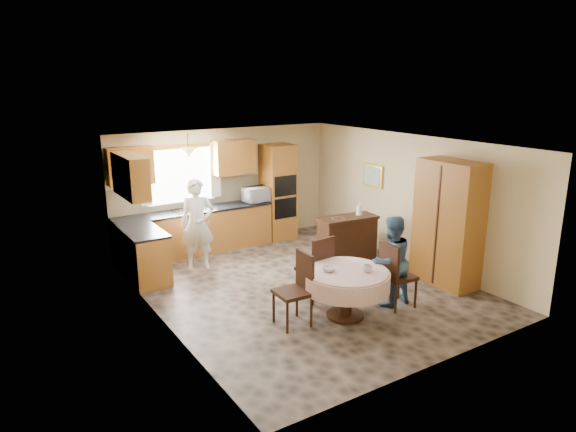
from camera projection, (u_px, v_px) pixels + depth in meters
The scene contains 36 objects.
floor at pixel (303, 286), 8.95m from camera, with size 5.00×6.00×0.01m, color #6F5B4E.
ceiling at pixel (304, 143), 8.30m from camera, with size 5.00×6.00×0.01m, color white.
wall_back at pixel (225, 187), 11.07m from camera, with size 5.00×0.02×2.50m, color tan.
wall_front at pixel (443, 272), 6.18m from camera, with size 5.00×0.02×2.50m, color tan.
wall_left at pixel (159, 242), 7.33m from camera, with size 0.02×6.00×2.50m, color tan.
wall_right at pixel (410, 199), 9.93m from camera, with size 0.02×6.00×2.50m, color tan.
window at pixel (181, 175), 10.44m from camera, with size 1.40×0.03×1.10m, color white.
curtain_left at pixel (145, 177), 10.00m from camera, with size 0.22×0.02×1.15m, color white.
curtain_right at pixel (215, 170), 10.78m from camera, with size 0.22×0.02×1.15m, color white.
base_cab_back at pixel (196, 232), 10.59m from camera, with size 3.30×0.60×0.88m, color #B67330.
counter_back at pixel (195, 211), 10.48m from camera, with size 3.30×0.64×0.04m, color black.
base_cab_left at pixel (145, 256), 9.16m from camera, with size 0.60×1.20×0.88m, color #B67330.
counter_left at pixel (143, 232), 9.04m from camera, with size 0.64×1.20×0.04m, color black.
backsplash at pixel (188, 195), 10.64m from camera, with size 3.30×0.02×0.55m, color beige.
wall_cab_left at pixel (130, 166), 9.70m from camera, with size 0.85×0.33×0.72m, color #B17B2C.
wall_cab_right at pixel (234, 157), 10.84m from camera, with size 0.90×0.33×0.72m, color #B17B2C.
wall_cab_side at pixel (130, 176), 8.71m from camera, with size 0.33×1.20×0.72m, color #B17B2C.
oven_tower at pixel (278, 192), 11.46m from camera, with size 0.66×0.62×2.12m, color #B67330.
oven_upper at pixel (286, 186), 11.16m from camera, with size 0.56×0.01×0.45m, color black.
oven_lower at pixel (286, 208), 11.29m from camera, with size 0.56×0.01×0.45m, color black.
pendant at pixel (188, 153), 9.92m from camera, with size 0.36×0.36×0.18m, color beige.
sideboard at pixel (347, 240), 10.11m from camera, with size 1.19×0.49×0.85m, color #391C0F.
space_heater at pixel (347, 240), 10.59m from camera, with size 0.41×0.29×0.57m, color black.
cupboard at pixel (448, 223), 8.85m from camera, with size 0.57×1.14×2.18m, color #B67330.
dining_table at pixel (346, 281), 7.68m from camera, with size 1.31×1.31×0.74m.
chair_left at pixel (298, 285), 7.46m from camera, with size 0.49×0.49×1.08m.
chair_back at pixel (318, 265), 8.25m from camera, with size 0.51×0.51×1.09m.
chair_right at pixel (394, 272), 8.00m from camera, with size 0.49×0.49×1.07m.
framed_picture at pixel (373, 176), 10.69m from camera, with size 0.06×0.57×0.47m.
microwave at pixel (257, 194), 11.13m from camera, with size 0.58×0.40×0.32m, color silver.
person_sink at pixel (198, 225), 9.60m from camera, with size 0.63×0.42×1.73m, color silver.
person_dining at pixel (391, 261), 8.08m from camera, with size 0.71×0.55×1.46m, color #335071.
bowl_sideboard at pixel (338, 220), 9.87m from camera, with size 0.24×0.24×0.06m, color #B2B2B2.
bottle_sideboard at pixel (359, 210), 10.11m from camera, with size 0.12×0.12×0.31m, color silver.
cup_table at pixel (367, 268), 7.57m from camera, with size 0.13×0.13×0.10m, color #B2B2B2.
bowl_table at pixel (329, 269), 7.60m from camera, with size 0.19×0.19×0.06m, color #B2B2B2.
Camera 1 is at (-4.69, -6.88, 3.51)m, focal length 32.00 mm.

